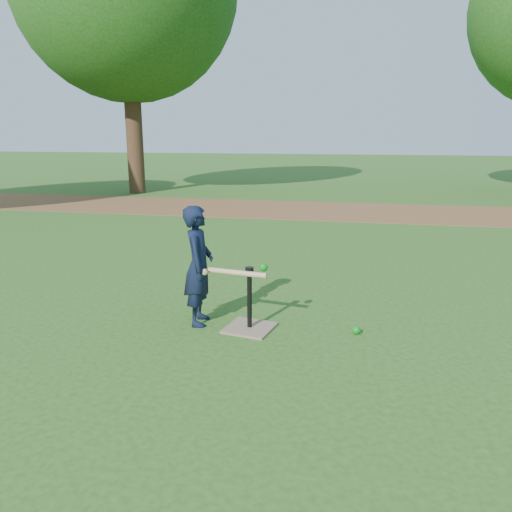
# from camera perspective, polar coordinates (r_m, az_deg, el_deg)

# --- Properties ---
(ground) EXTENTS (80.00, 80.00, 0.00)m
(ground) POSITION_cam_1_polar(r_m,az_deg,el_deg) (4.95, 1.36, -7.82)
(ground) COLOR #285116
(ground) RESTS_ON ground
(dirt_strip) EXTENTS (24.00, 3.00, 0.01)m
(dirt_strip) POSITION_cam_1_polar(r_m,az_deg,el_deg) (12.19, 7.83, 5.18)
(dirt_strip) COLOR brown
(dirt_strip) RESTS_ON ground
(child) EXTENTS (0.34, 0.47, 1.17)m
(child) POSITION_cam_1_polar(r_m,az_deg,el_deg) (4.85, -6.57, -1.11)
(child) COLOR black
(child) RESTS_ON ground
(wiffle_ball_ground) EXTENTS (0.08, 0.08, 0.08)m
(wiffle_ball_ground) POSITION_cam_1_polar(r_m,az_deg,el_deg) (4.80, 11.39, -8.30)
(wiffle_ball_ground) COLOR #0C8417
(wiffle_ball_ground) RESTS_ON ground
(batting_tee) EXTENTS (0.50, 0.50, 0.61)m
(batting_tee) POSITION_cam_1_polar(r_m,az_deg,el_deg) (4.80, -0.74, -7.11)
(batting_tee) COLOR #8B7158
(batting_tee) RESTS_ON ground
(swing_action) EXTENTS (0.63, 0.15, 0.13)m
(swing_action) POSITION_cam_1_polar(r_m,az_deg,el_deg) (4.66, -1.99, -1.78)
(swing_action) COLOR tan
(swing_action) RESTS_ON ground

